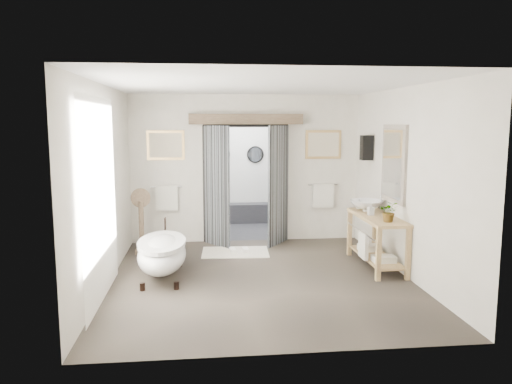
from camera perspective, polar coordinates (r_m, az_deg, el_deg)
The scene contains 13 objects.
ground_plane at distance 7.70m, azimuth 0.48°, elevation -9.87°, with size 5.00×5.00×0.00m, color #4C4339.
room_shell at distance 7.23m, azimuth 0.32°, elevation 3.99°, with size 4.52×5.02×2.91m.
shower_room at distance 11.40m, azimuth -1.81°, elevation 0.65°, with size 2.22×2.01×2.51m.
back_wall_dressing at distance 9.67m, azimuth -1.08°, elevation 3.25°, with size 3.82×0.74×2.52m.
clawfoot_tub at distance 7.77m, azimuth -10.68°, elevation -6.88°, with size 0.72×1.62×0.79m.
vanity at distance 8.42m, azimuth 13.49°, elevation -4.98°, with size 0.57×1.60×0.85m.
pedestal_mirror at distance 9.25m, azimuth -12.95°, elevation -3.75°, with size 0.35×0.23×1.19m.
rug at distance 9.18m, azimuth -2.38°, elevation -6.89°, with size 1.20×0.80×0.01m, color beige.
slippers at distance 9.22m, azimuth -1.94°, elevation -6.61°, with size 0.35×0.26×0.05m.
basin at distance 8.73m, azimuth 12.50°, elevation -1.54°, with size 0.56×0.56×0.19m, color white.
plant at distance 7.87m, azimuth 14.99°, elevation -2.18°, with size 0.29×0.25×0.32m, color gray.
soap_bottle_a at distance 8.38m, azimuth 13.00°, elevation -1.92°, with size 0.09×0.09×0.20m, color gray.
soap_bottle_b at distance 8.93m, azimuth 11.72°, elevation -1.33°, with size 0.14×0.14×0.18m, color gray.
Camera 1 is at (-0.84, -7.28, 2.37)m, focal length 35.00 mm.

